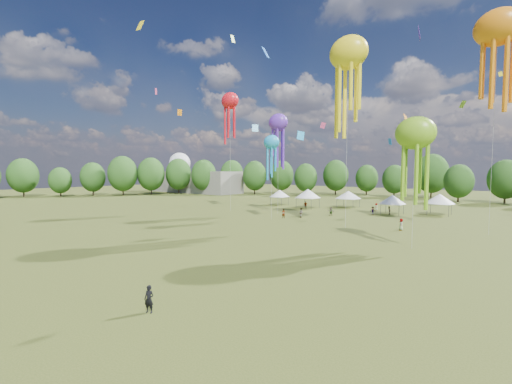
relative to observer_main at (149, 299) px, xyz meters
The scene contains 10 objects.
ground 7.65m from the observer_main, behind, with size 300.00×300.00×0.00m, color #384416.
observer_main is the anchor object (origin of this frame).
spectator_near 40.56m from the observer_main, 107.70° to the left, with size 0.82×0.64×1.68m, color gray.
spectators_far 47.59m from the observer_main, 97.57° to the left, with size 23.98×21.90×1.63m.
festival_tents 56.31m from the observer_main, 100.85° to the left, with size 38.21×12.21×4.27m.
show_kites 40.85m from the observer_main, 93.00° to the left, with size 48.17×17.78×28.24m.
small_kites 52.42m from the observer_main, 99.59° to the left, with size 76.59×58.63×46.17m.
treeline 64.75m from the observer_main, 100.19° to the left, with size 201.57×95.24×13.43m.
hangar 107.99m from the observer_main, 137.47° to the left, with size 40.00×12.00×8.00m, color gray.
radome 124.30m from the observer_main, 140.43° to the left, with size 9.00×9.00×16.00m.
Camera 1 is at (23.65, -11.51, 8.19)m, focal length 22.73 mm.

